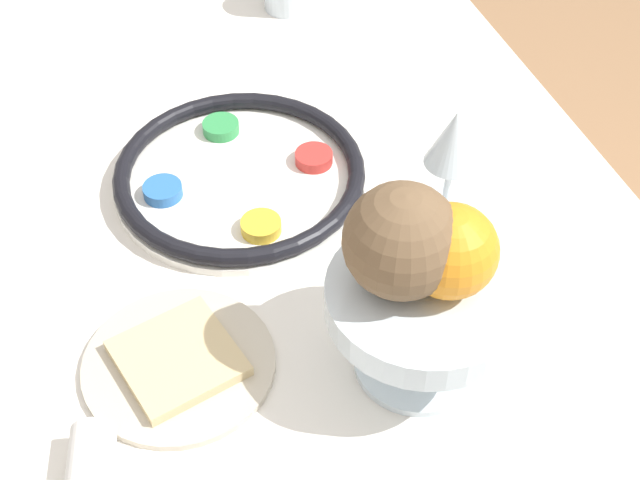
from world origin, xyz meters
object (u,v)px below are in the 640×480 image
Objects in this scene: fruit_stand at (423,308)px; bread_plate at (179,362)px; orange_fruit at (450,251)px; coconut at (402,241)px; wine_glass at (453,144)px; seder_plate at (240,175)px.

fruit_stand is 0.96× the size of bread_plate.
coconut is (-0.02, -0.04, 0.01)m from orange_fruit.
wine_glass is 0.75× the size of fruit_stand.
seder_plate reaches higher than bread_plate.
orange_fruit is at bearing 73.35° from bread_plate.
orange_fruit is 0.29m from bread_plate.
coconut is (0.29, 0.07, 0.15)m from seder_plate.
seder_plate is 0.33m from fruit_stand.
wine_glass is at bearing 62.70° from seder_plate.
bread_plate is (-0.07, -0.22, -0.08)m from fruit_stand.
coconut is at bearing -37.35° from wine_glass.
wine_glass is (0.11, 0.21, 0.08)m from seder_plate.
fruit_stand is 0.07m from orange_fruit.
coconut reaches higher than bread_plate.
seder_plate is at bearing 152.18° from bread_plate.
coconut is at bearing 14.49° from seder_plate.
wine_glass is 1.60× the size of orange_fruit.
coconut reaches higher than seder_plate.
bread_plate is at bearing -105.48° from coconut.
coconut is at bearing -112.47° from orange_fruit.
bread_plate is at bearing -107.62° from fruit_stand.
fruit_stand is at bearing 54.43° from coconut.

